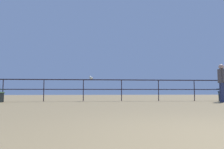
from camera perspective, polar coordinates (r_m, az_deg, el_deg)
pier_railing at (r=11.04m, az=2.55°, el=-2.84°), size 19.50×0.05×1.11m
person_by_bench at (r=11.20m, az=27.09°, el=-1.38°), size 0.34×0.56×1.75m
seagull_on_rail at (r=10.97m, az=-5.59°, el=-0.86°), size 0.25×0.35×0.18m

